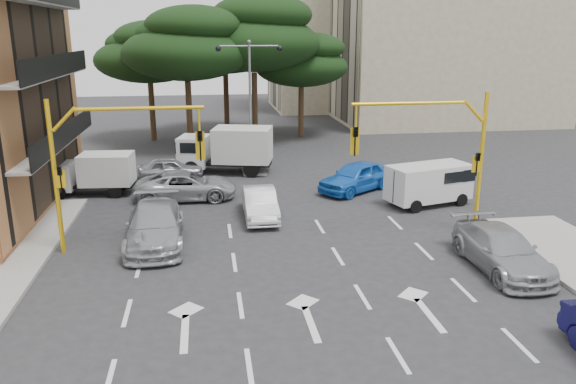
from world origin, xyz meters
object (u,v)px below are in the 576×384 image
signal_mast_right (442,144)px  box_truck_b (226,150)px  signal_mast_left (102,154)px  car_silver_parked (501,250)px  street_lamp_center (250,81)px  car_white_hatch (260,203)px  box_truck_a (92,174)px  van_white (429,184)px  car_blue_compact (356,177)px  car_silver_cross_b (171,169)px  car_silver_cross_a (187,186)px  car_silver_wagon (155,225)px

signal_mast_right → box_truck_b: size_ratio=1.05×
signal_mast_left → signal_mast_right: bearing=0.0°
signal_mast_right → car_silver_parked: size_ratio=1.18×
street_lamp_center → car_silver_parked: 20.12m
car_white_hatch → box_truck_a: (-8.43, 5.27, 0.41)m
van_white → car_blue_compact: bearing=-150.8°
signal_mast_left → van_white: (14.85, 4.01, -2.84)m
signal_mast_left → car_silver_cross_b: signal_mast_left is taller
signal_mast_right → car_silver_cross_a: bearing=148.0°
car_blue_compact → box_truck_b: 8.62m
signal_mast_right → car_blue_compact: signal_mast_right is taller
car_white_hatch → car_silver_wagon: bearing=-148.9°
signal_mast_right → car_white_hatch: bearing=156.7°
car_silver_parked → van_white: size_ratio=1.23×
signal_mast_right → street_lamp_center: street_lamp_center is taller
car_silver_wagon → car_silver_cross_a: 6.41m
car_silver_cross_a → signal_mast_right: bearing=-120.9°
signal_mast_left → car_white_hatch: signal_mast_left is taller
car_silver_parked → box_truck_a: size_ratio=1.14×
car_silver_parked → box_truck_b: box_truck_b is taller
car_white_hatch → car_blue_compact: bearing=34.4°
box_truck_b → car_silver_cross_b: bearing=124.1°
car_silver_cross_a → box_truck_a: size_ratio=1.14×
car_silver_cross_a → car_silver_parked: bearing=-131.8°
signal_mast_left → box_truck_a: (-2.14, 8.42, -2.78)m
box_truck_a → street_lamp_center: bearing=-53.1°
car_white_hatch → car_silver_cross_a: 4.98m
car_white_hatch → box_truck_b: (-1.16, 9.09, 0.72)m
car_white_hatch → box_truck_a: box_truck_a is taller
car_silver_cross_a → van_white: bearing=-101.7°
signal_mast_right → car_silver_wagon: 12.27m
car_silver_wagon → box_truck_a: bearing=114.2°
van_white → box_truck_a: (-16.99, 4.41, 0.06)m
car_silver_cross_b → car_silver_parked: 19.62m
signal_mast_right → signal_mast_left: (-13.61, 0.00, 0.00)m
car_white_hatch → box_truck_b: size_ratio=0.73×
car_white_hatch → box_truck_b: bearing=97.5°
car_white_hatch → car_silver_parked: size_ratio=0.82×
signal_mast_right → car_silver_parked: (0.80, -4.02, -3.15)m
car_silver_cross_b → box_truck_b: size_ratio=0.66×
car_silver_cross_b → car_silver_parked: (12.60, -15.03, 0.09)m
street_lamp_center → car_blue_compact: 9.86m
car_silver_wagon → car_white_hatch: bearing=29.2°
signal_mast_left → box_truck_a: signal_mast_left is taller
car_silver_wagon → box_truck_a: size_ratio=1.25×
signal_mast_right → street_lamp_center: bearing=115.9°
car_blue_compact → van_white: van_white is taller
car_white_hatch → box_truck_a: 9.95m
signal_mast_right → car_blue_compact: 7.81m
street_lamp_center → box_truck_b: street_lamp_center is taller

